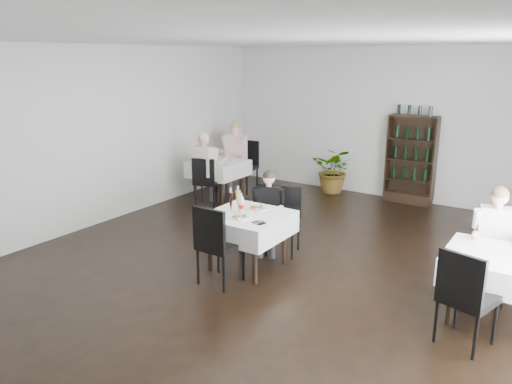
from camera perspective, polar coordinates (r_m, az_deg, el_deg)
room_shell at (r=6.33m, az=1.21°, el=3.32°), size 9.00×9.00×9.00m
wine_shelf at (r=10.13m, az=17.27°, el=3.46°), size 0.90×0.28×1.75m
main_table at (r=6.73m, az=-1.00°, el=-3.72°), size 1.03×1.03×0.77m
left_table at (r=10.04m, az=-4.31°, el=2.69°), size 0.98×0.98×0.77m
right_table at (r=6.00m, az=25.45°, el=-7.75°), size 0.98×0.98×0.77m
potted_tree at (r=10.61m, az=8.95°, el=2.51°), size 0.98×0.88×0.97m
main_chair_far at (r=7.31m, az=3.26°, el=-2.70°), size 0.54×0.55×0.97m
main_chair_near at (r=6.25m, az=-4.59°, el=-5.55°), size 0.48×0.49×1.04m
left_chair_far at (r=10.61m, az=-1.21°, el=3.38°), size 0.51×0.52×1.07m
left_chair_near at (r=9.53m, az=-5.77°, el=1.52°), size 0.55×0.56×0.96m
right_chair_far at (r=6.59m, az=25.16°, el=-6.36°), size 0.47×0.48×0.96m
right_chair_near at (r=5.36m, az=22.76°, el=-10.59°), size 0.58×0.58×1.03m
diner_main at (r=7.23m, az=1.41°, el=-1.58°), size 0.55×0.58×1.23m
diner_left_far at (r=10.41m, az=-2.56°, el=4.59°), size 0.57×0.56×1.50m
diner_left_near at (r=9.55m, az=-5.65°, el=3.29°), size 0.54×0.54×1.43m
diner_right_far at (r=6.53m, az=25.66°, el=-4.39°), size 0.55×0.57×1.36m
plate_far at (r=6.85m, az=0.12°, el=-1.91°), size 0.26×0.26×0.08m
plate_near at (r=6.50m, az=-1.90°, el=-2.90°), size 0.23×0.23×0.07m
pilsner_dark at (r=6.72m, az=-2.89°, el=-1.17°), size 0.08×0.08×0.34m
pilsner_lager at (r=6.83m, az=-2.07°, el=-0.92°), size 0.08×0.08×0.34m
coke_bottle at (r=6.69m, az=-1.70°, el=-1.50°), size 0.07×0.07×0.28m
napkin_cutlery at (r=6.32m, az=0.34°, el=-3.53°), size 0.18×0.17×0.02m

